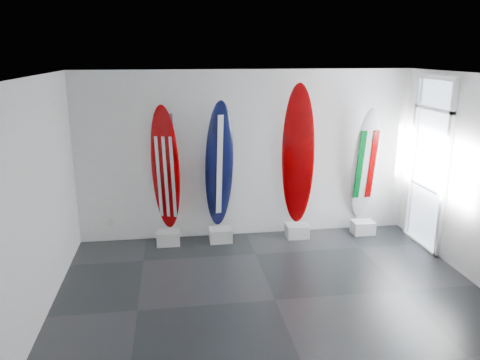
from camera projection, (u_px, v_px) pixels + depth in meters
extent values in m
plane|color=black|center=(275.00, 300.00, 6.48)|extent=(6.00, 6.00, 0.00)
plane|color=white|center=(280.00, 76.00, 5.69)|extent=(6.00, 6.00, 0.00)
plane|color=white|center=(247.00, 155.00, 8.47)|extent=(6.00, 0.00, 6.00)
plane|color=white|center=(348.00, 288.00, 3.70)|extent=(6.00, 0.00, 6.00)
plane|color=white|center=(33.00, 206.00, 5.67)|extent=(0.00, 5.00, 5.00)
cube|color=silver|center=(168.00, 238.00, 8.33)|extent=(0.40, 0.30, 0.24)
ellipsoid|color=#800001|center=(165.00, 169.00, 8.10)|extent=(0.57, 0.43, 2.22)
cube|color=silver|center=(221.00, 235.00, 8.46)|extent=(0.40, 0.30, 0.24)
ellipsoid|color=black|center=(219.00, 165.00, 8.22)|extent=(0.57, 0.42, 2.28)
cube|color=silver|center=(297.00, 231.00, 8.65)|extent=(0.40, 0.30, 0.24)
ellipsoid|color=#800001|center=(298.00, 155.00, 8.38)|extent=(0.61, 0.38, 2.55)
cube|color=silver|center=(363.00, 227.00, 8.83)|extent=(0.40, 0.30, 0.24)
ellipsoid|color=silver|center=(365.00, 165.00, 8.61)|extent=(0.49, 0.43, 2.13)
cube|color=silver|center=(111.00, 223.00, 8.41)|extent=(0.09, 0.02, 0.13)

